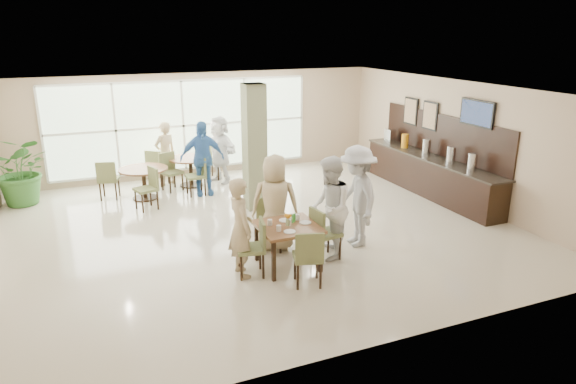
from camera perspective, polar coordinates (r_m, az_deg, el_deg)
name	(u,v)px	position (r m, az deg, el deg)	size (l,w,h in m)	color
ground	(257,228)	(10.61, -3.51, -3.97)	(10.00, 10.00, 0.00)	beige
room_shell	(255,147)	(10.11, -3.69, 5.04)	(10.00, 10.00, 10.00)	white
window_bank	(183,126)	(14.28, -11.54, 7.22)	(7.00, 0.04, 7.00)	silver
column	(254,148)	(11.41, -3.75, 4.95)	(0.45, 0.45, 2.80)	#6C7450
main_table	(288,230)	(8.69, -0.02, -4.27)	(1.00, 1.00, 0.75)	brown
round_table_left	(144,175)	(12.69, -15.76, 1.82)	(1.15, 1.15, 0.75)	brown
round_table_right	(190,164)	(13.49, -10.78, 3.07)	(1.11, 1.11, 0.75)	brown
chairs_main_table	(288,240)	(8.77, 0.05, -5.39)	(1.96, 2.04, 0.95)	#626839
chairs_table_left	(143,180)	(12.69, -15.86, 1.29)	(2.08, 1.78, 0.95)	#626839
chairs_table_right	(190,168)	(13.51, -10.87, 2.64)	(2.16, 1.79, 0.95)	#626839
tabletop_clutter	(288,222)	(8.65, -0.01, -3.32)	(0.73, 0.71, 0.21)	white
buffet_counter	(430,172)	(13.06, 15.51, 2.14)	(0.64, 4.70, 1.95)	black
wall_tv	(477,113)	(12.07, 20.26, 8.23)	(0.06, 1.00, 0.58)	black
framed_art_a	(430,116)	(13.32, 15.51, 8.16)	(0.05, 0.55, 0.70)	black
framed_art_b	(411,111)	(13.95, 13.49, 8.73)	(0.05, 0.55, 0.70)	black
potted_plant	(22,170)	(13.27, -27.46, 2.14)	(1.45, 1.45, 1.61)	#34702D
teen_left	(241,227)	(8.37, -5.29, -3.94)	(0.61, 0.40, 1.68)	tan
teen_far	(275,203)	(9.30, -1.46, -1.23)	(0.88, 0.48, 1.79)	tan
teen_right	(329,208)	(8.98, 4.62, -1.83)	(0.90, 0.70, 1.84)	white
teen_standing	(357,196)	(9.57, 7.68, -0.49)	(1.23, 0.71, 1.91)	#B3B3B6
adult_a	(202,158)	(12.62, -9.52, 3.71)	(1.07, 0.61, 1.83)	#3D74B9
adult_b	(220,149)	(13.66, -7.62, 4.74)	(1.64, 0.71, 1.77)	white
adult_standing	(165,154)	(13.65, -13.46, 4.17)	(0.61, 0.40, 1.66)	tan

